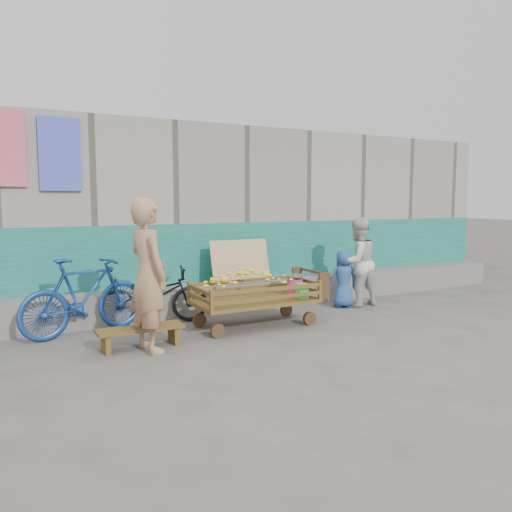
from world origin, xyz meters
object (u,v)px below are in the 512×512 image
vendor_man (148,275)px  child (343,279)px  woman (358,262)px  bicycle_blue (84,296)px  banana_cart (253,289)px  bench (141,332)px  bicycle_dark (154,296)px

vendor_man → child: (3.52, 0.85, -0.42)m
woman → bicycle_blue: woman is taller
woman → child: 0.39m
vendor_man → child: bearing=-86.6°
banana_cart → child: child is taller
banana_cart → child: bearing=12.4°
bench → banana_cart: bearing=9.4°
child → bicycle_blue: bearing=9.4°
banana_cart → woman: bearing=10.4°
child → banana_cart: bearing=25.3°
bench → woman: (3.87, 0.68, 0.55)m
banana_cart → bicycle_blue: 2.26m
bicycle_blue → vendor_man: bearing=-168.5°
bench → bicycle_blue: 1.11m
woman → bicycle_dark: (-3.37, 0.42, -0.34)m
banana_cart → vendor_man: (-1.61, -0.43, 0.36)m
banana_cart → bicycle_blue: size_ratio=1.09×
bicycle_blue → bench: bearing=-167.8°
bicycle_dark → banana_cart: bearing=-112.1°
banana_cart → woman: size_ratio=1.26×
banana_cart → child: 1.96m
bench → bicycle_dark: bicycle_dark is taller
child → bicycle_blue: size_ratio=0.55×
bench → vendor_man: size_ratio=0.57×
banana_cart → woman: woman is taller
banana_cart → vendor_man: vendor_man is taller
woman → vendor_man: bearing=11.0°
child → bicycle_blue: bicycle_blue is taller
bench → woman: bearing=10.0°
vendor_man → woman: size_ratio=1.21×
woman → bicycle_dark: woman is taller
vendor_man → bicycle_dark: 1.41m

